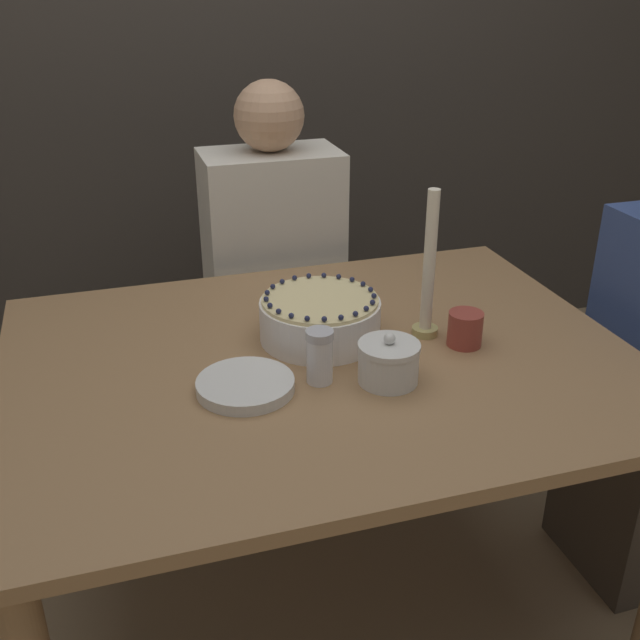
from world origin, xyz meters
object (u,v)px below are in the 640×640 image
sugar_bowl (389,362)px  candle (429,276)px  cake (320,318)px  person_man_blue_shirt (275,306)px  sugar_shaker (320,356)px

sugar_bowl → candle: size_ratio=0.37×
cake → candle: bearing=-12.4°
person_man_blue_shirt → sugar_shaker: bearing=82.8°
sugar_shaker → sugar_bowl: bearing=-16.8°
sugar_shaker → cake: bearing=72.7°
sugar_shaker → person_man_blue_shirt: (0.10, 0.82, -0.26)m
candle → sugar_shaker: bearing=-155.8°
sugar_bowl → candle: candle is taller
cake → sugar_shaker: (-0.06, -0.18, 0.01)m
sugar_shaker → candle: 0.33m
cake → sugar_shaker: bearing=-107.3°
sugar_bowl → candle: bearing=47.1°
cake → sugar_shaker: sugar_shaker is taller
sugar_bowl → person_man_blue_shirt: bearing=92.0°
cake → sugar_bowl: 0.24m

